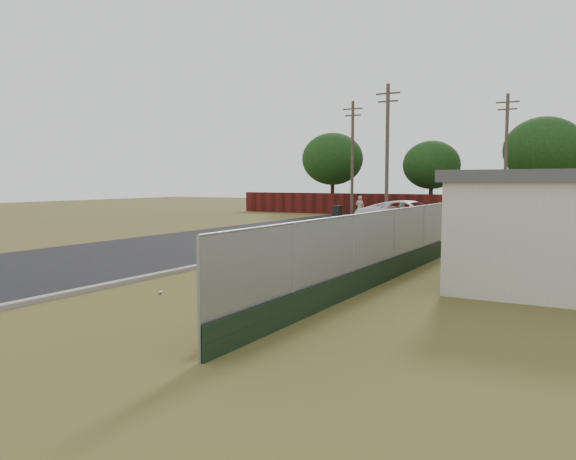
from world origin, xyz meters
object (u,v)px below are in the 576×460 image
Objects in this scene: fire_hydrant at (221,322)px; mailbox at (335,228)px; pickup_truck at (411,216)px; trash_bin at (337,212)px; pedestrian at (360,208)px.

mailbox reaches higher than fire_hydrant.
pickup_truck is (-3.90, 23.35, 0.51)m from fire_hydrant.
fire_hydrant is at bearing -163.06° from pickup_truck.
pickup_truck reaches higher than fire_hydrant.
mailbox reaches higher than trash_bin.
fire_hydrant is 31.98m from pedestrian.
pedestrian is (-5.83, 16.81, 0.02)m from mailbox.
trash_bin reaches higher than fire_hydrant.
pickup_truck reaches higher than mailbox.
pedestrian reaches higher than mailbox.
pickup_truck is 6.58× the size of trash_bin.
trash_bin is (-8.40, 8.20, -0.38)m from pickup_truck.
trash_bin is (-2.34, 1.16, -0.40)m from pedestrian.
pickup_truck is at bearing 125.47° from pedestrian.
fire_hydrant is 0.70× the size of mailbox.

